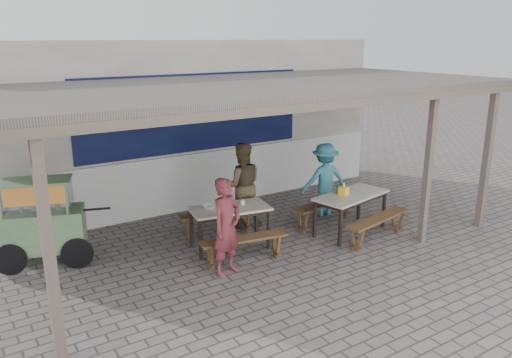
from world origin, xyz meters
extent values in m
plane|color=#67615D|center=(0.00, 0.00, 0.00)|extent=(60.00, 60.00, 0.00)
cube|color=beige|center=(0.00, 3.60, 1.75)|extent=(9.00, 1.20, 3.50)
cube|color=white|center=(0.00, 2.97, 0.60)|extent=(9.00, 0.10, 1.20)
cube|color=#101E4F|center=(-0.20, 2.98, 2.05)|extent=(5.00, 0.03, 1.60)
cube|color=#635B55|center=(0.00, 1.00, 2.75)|extent=(9.00, 4.20, 0.12)
cube|color=#685A4E|center=(0.00, -1.05, 2.65)|extent=(9.00, 0.12, 0.12)
cube|color=#685A4E|center=(-3.90, -1.00, 1.35)|extent=(0.12, 0.12, 2.70)
cube|color=#685A4E|center=(3.90, -1.00, 1.35)|extent=(0.12, 0.12, 2.70)
cube|color=#685A4E|center=(2.35, -0.90, 1.35)|extent=(0.11, 0.11, 2.70)
cube|color=silver|center=(-0.70, 0.71, 0.73)|extent=(1.44, 0.90, 0.04)
cube|color=black|center=(-0.70, 0.71, 0.67)|extent=(1.33, 0.78, 0.06)
cube|color=black|center=(-1.35, 0.54, 0.35)|extent=(0.05, 0.05, 0.71)
cube|color=black|center=(-0.15, 0.33, 0.35)|extent=(0.05, 0.05, 0.71)
cube|color=black|center=(-1.26, 1.09, 0.35)|extent=(0.05, 0.05, 0.71)
cube|color=black|center=(-0.05, 0.88, 0.35)|extent=(0.05, 0.05, 0.71)
cube|color=brown|center=(-0.82, 0.06, 0.43)|extent=(1.47, 0.53, 0.04)
cube|color=brown|center=(-1.38, 0.16, 0.21)|extent=(0.10, 0.28, 0.41)
cube|color=brown|center=(-0.26, -0.04, 0.21)|extent=(0.10, 0.28, 0.41)
cube|color=brown|center=(-0.59, 1.36, 0.43)|extent=(1.47, 0.53, 0.04)
cube|color=brown|center=(-1.15, 1.46, 0.21)|extent=(0.10, 0.28, 0.41)
cube|color=brown|center=(-0.02, 1.26, 0.21)|extent=(0.10, 0.28, 0.41)
cube|color=silver|center=(1.57, 0.14, 0.73)|extent=(1.61, 0.97, 0.04)
cube|color=black|center=(1.57, 0.14, 0.67)|extent=(1.49, 0.85, 0.06)
cube|color=black|center=(0.95, -0.28, 0.35)|extent=(0.05, 0.05, 0.71)
cube|color=black|center=(2.30, -0.01, 0.35)|extent=(0.05, 0.05, 0.71)
cube|color=black|center=(0.84, 0.29, 0.35)|extent=(0.05, 0.05, 0.71)
cube|color=black|center=(2.19, 0.55, 0.35)|extent=(0.05, 0.05, 0.71)
cube|color=brown|center=(1.69, -0.46, 0.43)|extent=(1.63, 0.58, 0.04)
cube|color=brown|center=(1.05, -0.58, 0.21)|extent=(0.10, 0.28, 0.41)
cube|color=brown|center=(2.33, -0.33, 0.21)|extent=(0.10, 0.28, 0.41)
cube|color=brown|center=(1.45, 0.73, 0.43)|extent=(1.63, 0.58, 0.04)
cube|color=brown|center=(0.81, 0.61, 0.21)|extent=(0.10, 0.28, 0.41)
cube|color=brown|center=(2.09, 0.86, 0.21)|extent=(0.10, 0.28, 0.41)
cube|color=#6D9362|center=(-3.50, 1.82, 0.58)|extent=(1.35, 0.99, 0.63)
cube|color=#6D9362|center=(-3.50, 1.82, 0.25)|extent=(1.29, 0.94, 0.04)
cylinder|color=black|center=(-4.07, 1.65, 0.25)|extent=(0.49, 0.20, 0.50)
cylinder|color=black|center=(-3.14, 1.33, 0.25)|extent=(0.49, 0.20, 0.50)
cube|color=silver|center=(-3.54, 1.83, 1.14)|extent=(1.11, 0.83, 0.49)
cube|color=#6D9362|center=(-3.54, 1.83, 1.39)|extent=(1.15, 0.87, 0.04)
cube|color=#E24635|center=(-3.63, 1.56, 1.23)|extent=(0.85, 0.31, 0.29)
cylinder|color=black|center=(-2.82, 1.58, 0.85)|extent=(0.61, 0.24, 0.04)
imported|color=maroon|center=(-1.23, -0.10, 0.77)|extent=(0.66, 0.55, 1.54)
imported|color=brown|center=(0.01, 1.50, 0.83)|extent=(0.98, 0.89, 1.66)
imported|color=teal|center=(1.79, 1.17, 0.75)|extent=(1.08, 0.78, 1.50)
cube|color=yellow|center=(1.42, 0.19, 0.82)|extent=(0.18, 0.18, 0.15)
cube|color=#316F32|center=(1.53, 0.32, 0.82)|extent=(0.21, 0.15, 0.13)
cylinder|color=white|center=(-0.43, 0.73, 0.79)|extent=(0.07, 0.07, 0.08)
imported|color=silver|center=(-1.02, 0.88, 0.78)|extent=(0.28, 0.28, 0.05)
camera|label=1|loc=(-4.69, -6.32, 3.56)|focal=35.00mm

